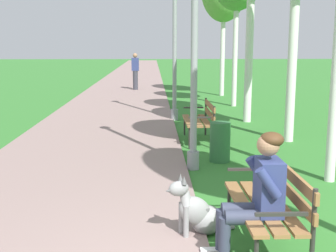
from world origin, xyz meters
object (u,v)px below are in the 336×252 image
Objects in this scene: park_bench_near at (271,199)px; pedestrian_distant at (135,72)px; person_seated_on_near_bench at (257,192)px; dog_grey at (199,213)px; lamp_post_near at (195,24)px; lamp_post_mid at (175,28)px; park_bench_mid at (201,118)px; litter_bin at (220,142)px.

pedestrian_distant reaches higher than park_bench_near.
pedestrian_distant is (-1.72, 16.08, 0.16)m from person_seated_on_near_bench.
pedestrian_distant is at bearing 96.09° from person_seated_on_near_bench.
person_seated_on_near_bench is 0.86m from dog_grey.
lamp_post_mid reaches higher than lamp_post_near.
park_bench_near is at bearing -83.07° from pedestrian_distant.
park_bench_near is 1.87× the size of dog_grey.
lamp_post_mid is (-0.37, 8.08, 1.78)m from person_seated_on_near_bench.
dog_grey is (-0.54, -4.76, -0.25)m from park_bench_mid.
lamp_post_mid is at bearing 92.63° from person_seated_on_near_bench.
park_bench_near is 0.31× the size of lamp_post_mid.
lamp_post_near reaches higher than dog_grey.
park_bench_near is 8.08m from lamp_post_mid.
litter_bin is (0.00, 3.43, -0.16)m from park_bench_near.
dog_grey is 15.57m from pedestrian_distant.
person_seated_on_near_bench is 3.70m from litter_bin.
person_seated_on_near_bench is at bearing -83.91° from pedestrian_distant.
lamp_post_near is 4.89m from lamp_post_mid.
park_bench_mid reaches higher than dog_grey.
park_bench_near and park_bench_mid have the same top height.
dog_grey is at bearing -90.85° from lamp_post_mid.
lamp_post_mid is (-0.07, 4.89, 0.12)m from lamp_post_near.
lamp_post_near reaches higher than park_bench_mid.
lamp_post_near is 6.48× the size of litter_bin.
pedestrian_distant is (-1.23, 15.51, 0.58)m from dog_grey.
litter_bin is at bearing -82.46° from lamp_post_mid.
pedestrian_distant reaches higher than dog_grey.
litter_bin is (0.16, -1.65, -0.16)m from park_bench_mid.
park_bench_near is at bearing 50.97° from person_seated_on_near_bench.
lamp_post_mid reaches higher than person_seated_on_near_bench.
litter_bin is (0.51, 0.49, -1.99)m from lamp_post_near.
litter_bin is at bearing -84.55° from park_bench_mid.
lamp_post_near reaches higher than pedestrian_distant.
pedestrian_distant is at bearing 96.93° from park_bench_near.
lamp_post_near is at bearing -89.21° from lamp_post_mid.
dog_grey is (-0.48, 0.57, -0.42)m from person_seated_on_near_bench.
lamp_post_near is at bearing 95.43° from person_seated_on_near_bench.
dog_grey is 7.82m from lamp_post_mid.
dog_grey is 1.14× the size of litter_bin.
litter_bin is at bearing 89.93° from park_bench_near.
person_seated_on_near_bench reaches higher than park_bench_mid.
lamp_post_mid is (0.11, 7.51, 2.20)m from dog_grey.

